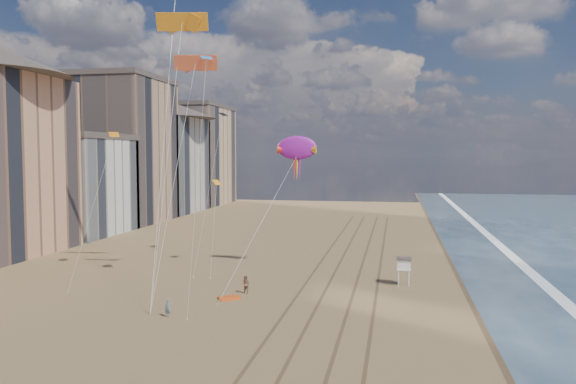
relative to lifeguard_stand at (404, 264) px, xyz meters
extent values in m
plane|color=brown|center=(-8.83, -26.28, -2.19)|extent=(260.00, 260.00, 0.00)
plane|color=#42301E|center=(10.17, 13.72, -2.18)|extent=(260.00, 260.00, 0.00)
plane|color=white|center=(14.37, 13.72, -2.18)|extent=(260.00, 260.00, 0.00)
cube|color=brown|center=(-10.03, 3.72, -2.18)|extent=(0.28, 120.00, 0.01)
cube|color=brown|center=(-7.63, 3.72, -2.18)|extent=(0.28, 120.00, 0.01)
cube|color=brown|center=(-4.83, 3.72, -2.18)|extent=(0.28, 120.00, 0.01)
cube|color=brown|center=(-2.63, 3.72, -2.18)|extent=(0.28, 120.00, 0.01)
cube|color=silver|center=(-53.83, 27.72, 5.81)|extent=(14.00, 18.00, 16.00)
cube|color=#473D38|center=(-53.83, 27.72, 14.31)|extent=(14.28, 18.36, 1.00)
cube|color=tan|center=(-54.83, 45.72, 11.81)|extent=(16.00, 20.00, 28.00)
cube|color=#473D38|center=(-54.83, 45.72, 26.31)|extent=(16.32, 20.40, 1.00)
cube|color=#BCB2A3|center=(-54.33, 65.72, 8.81)|extent=(15.00, 22.00, 22.00)
cone|color=#473D38|center=(-54.33, 65.72, 22.01)|extent=(34.22, 34.22, 4.40)
cube|color=tan|center=(-54.83, 87.72, 10.81)|extent=(16.00, 24.00, 26.00)
cube|color=#473D38|center=(-54.83, 87.72, 24.31)|extent=(16.32, 24.48, 1.00)
cylinder|color=white|center=(-0.52, -0.52, -1.40)|extent=(0.10, 0.10, 1.57)
cylinder|color=white|center=(0.52, -0.52, -1.40)|extent=(0.10, 0.10, 1.57)
cylinder|color=white|center=(-0.52, 0.52, -1.40)|extent=(0.10, 0.10, 1.57)
cylinder|color=white|center=(0.52, 0.52, -1.40)|extent=(0.10, 0.10, 1.57)
cube|color=white|center=(0.00, 0.00, -0.48)|extent=(1.40, 1.40, 0.10)
cube|color=white|center=(0.00, 0.00, 0.04)|extent=(1.31, 1.31, 0.96)
cube|color=#473D38|center=(0.00, 0.00, 0.61)|extent=(1.57, 1.57, 0.09)
cube|color=#E84E13|center=(-16.04, -8.77, -2.08)|extent=(2.25, 2.11, 0.22)
ellipsoid|color=#9B189E|center=(-12.04, 4.97, 12.04)|extent=(4.52, 0.85, 2.68)
cone|color=red|center=(-13.65, 4.97, 11.84)|extent=(1.21, 1.01, 1.01)
cone|color=#FFA91A|center=(-10.43, 4.97, 11.84)|extent=(1.21, 1.01, 1.01)
cylinder|color=silver|center=(-14.25, -3.05, 4.42)|extent=(0.03, 0.03, 21.26)
imported|color=slate|center=(-19.30, -15.30, -1.44)|extent=(0.55, 0.37, 1.48)
imported|color=#98644D|center=(-15.04, -6.49, -1.29)|extent=(1.06, 0.96, 1.78)
cube|color=orange|center=(-22.82, -2.39, 24.96)|extent=(5.40, 1.78, 1.84)
cube|color=#DC5730|center=(-20.66, -4.42, 20.39)|extent=(4.39, 1.48, 1.50)
plane|color=orange|center=(-31.00, -1.86, 13.43)|extent=(1.80, 1.77, 0.60)
plane|color=black|center=(-22.05, 8.83, 16.25)|extent=(1.68, 1.70, 0.47)
plane|color=orange|center=(-21.89, 5.69, 7.96)|extent=(1.41, 1.44, 0.59)
plane|color=#2A7DE1|center=(-18.30, -7.92, 20.24)|extent=(1.86, 1.83, 0.48)
camera|label=1|loc=(-0.90, -58.21, 11.21)|focal=35.00mm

